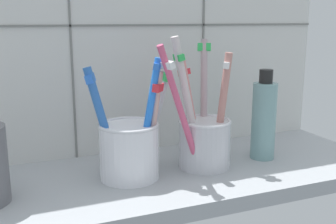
# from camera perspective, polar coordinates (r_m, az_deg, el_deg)

# --- Properties ---
(counter_slab) EXTENTS (0.64, 0.22, 0.02)m
(counter_slab) POSITION_cam_1_polar(r_m,az_deg,el_deg) (0.58, 0.03, -9.17)
(counter_slab) COLOR #9EA3A8
(counter_slab) RESTS_ON ground
(tile_wall_back) EXTENTS (0.64, 0.02, 0.45)m
(tile_wall_back) POSITION_cam_1_polar(r_m,az_deg,el_deg) (0.65, -4.08, 12.55)
(tile_wall_back) COLOR silver
(tile_wall_back) RESTS_ON ground
(toothbrush_cup_left) EXTENTS (0.12, 0.08, 0.16)m
(toothbrush_cup_left) POSITION_cam_1_polar(r_m,az_deg,el_deg) (0.55, -5.34, -4.74)
(toothbrush_cup_left) COLOR white
(toothbrush_cup_left) RESTS_ON counter_slab
(toothbrush_cup_right) EXTENTS (0.12, 0.10, 0.19)m
(toothbrush_cup_right) POSITION_cam_1_polar(r_m,az_deg,el_deg) (0.59, 4.86, -3.16)
(toothbrush_cup_right) COLOR silver
(toothbrush_cup_right) RESTS_ON counter_slab
(soap_bottle) EXTENTS (0.04, 0.04, 0.14)m
(soap_bottle) POSITION_cam_1_polar(r_m,az_deg,el_deg) (0.63, 13.01, -0.90)
(soap_bottle) COLOR #78A3A5
(soap_bottle) RESTS_ON counter_slab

